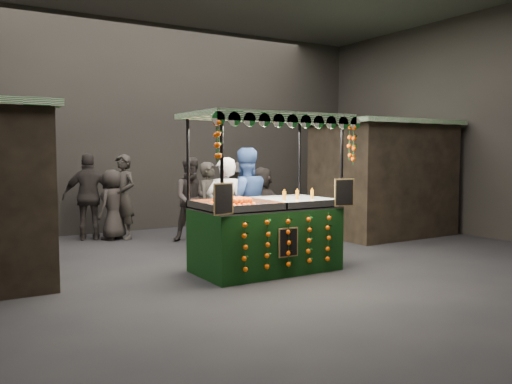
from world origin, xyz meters
TOP-DOWN VIEW (x-y plane):
  - ground at (0.00, 0.00)m, footprint 12.00×12.00m
  - market_hall at (0.00, 0.00)m, footprint 12.10×10.10m
  - neighbour_stall_right at (4.40, 1.50)m, footprint 3.00×2.20m
  - juice_stall at (0.10, -0.33)m, footprint 2.57×1.51m
  - vendor_grey at (-0.14, 0.64)m, footprint 0.73×0.55m
  - vendor_blue at (0.31, 0.76)m, footprint 1.08×0.91m
  - shopper_0 at (0.16, 1.84)m, footprint 0.74×0.67m
  - shopper_1 at (0.28, 2.90)m, footprint 1.02×0.90m
  - shopper_2 at (-1.57, 4.18)m, footprint 1.18×0.73m
  - shopper_3 at (1.46, 3.04)m, footprint 0.99×1.23m
  - shopper_4 at (-1.13, 3.95)m, footprint 0.89×0.83m
  - shopper_5 at (1.56, 2.15)m, footprint 0.94×1.54m
  - shopper_6 at (-0.91, 3.92)m, footprint 0.67×0.79m

SIDE VIEW (x-z plane):
  - ground at x=0.00m, z-range 0.00..0.00m
  - shopper_4 at x=-1.13m, z-range 0.00..1.52m
  - juice_stall at x=0.10m, z-range -0.47..2.02m
  - shopper_5 at x=1.56m, z-range 0.00..1.58m
  - shopper_3 at x=1.46m, z-range 0.00..1.66m
  - shopper_0 at x=0.16m, z-range 0.00..1.70m
  - shopper_1 at x=0.28m, z-range 0.00..1.78m
  - vendor_grey at x=-0.14m, z-range 0.00..1.80m
  - shopper_6 at x=-0.91m, z-range 0.00..1.84m
  - shopper_2 at x=-1.57m, z-range 0.00..1.88m
  - vendor_blue at x=0.31m, z-range 0.00..1.97m
  - neighbour_stall_right at x=4.40m, z-range 0.01..2.61m
  - market_hall at x=0.00m, z-range 0.86..5.91m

